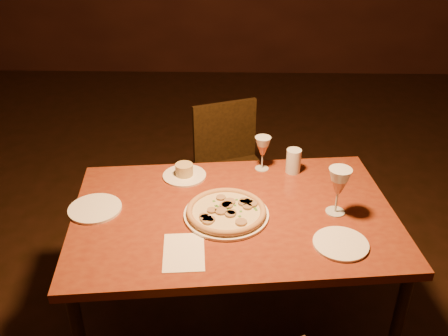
{
  "coord_description": "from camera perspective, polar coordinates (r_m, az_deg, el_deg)",
  "views": [
    {
      "loc": [
        -0.08,
        -1.93,
        1.88
      ],
      "look_at": [
        -0.12,
        -0.2,
        0.88
      ],
      "focal_mm": 40.0,
      "sensor_mm": 36.0,
      "label": 1
    }
  ],
  "objects": [
    {
      "name": "side_plate_near",
      "position": [
        1.93,
        13.19,
        -8.43
      ],
      "size": [
        0.21,
        0.21,
        0.01
      ],
      "primitive_type": "cylinder",
      "color": "white",
      "rests_on": "dining_table"
    },
    {
      "name": "water_tumbler",
      "position": [
        2.32,
        7.94,
        0.81
      ],
      "size": [
        0.07,
        0.07,
        0.11
      ],
      "primitive_type": "cylinder",
      "color": "silver",
      "rests_on": "dining_table"
    },
    {
      "name": "pizza_plate",
      "position": [
        2.02,
        0.26,
        -5.01
      ],
      "size": [
        0.35,
        0.35,
        0.04
      ],
      "color": "white",
      "rests_on": "dining_table"
    },
    {
      "name": "dining_table",
      "position": [
        2.09,
        1.13,
        -6.46
      ],
      "size": [
        1.4,
        0.98,
        0.7
      ],
      "rotation": [
        0.0,
        0.0,
        0.11
      ],
      "color": "brown",
      "rests_on": "floor"
    },
    {
      "name": "side_plate_left",
      "position": [
        2.13,
        -14.53,
        -4.51
      ],
      "size": [
        0.22,
        0.22,
        0.01
      ],
      "primitive_type": "cylinder",
      "color": "white",
      "rests_on": "dining_table"
    },
    {
      "name": "ramekin_saucer",
      "position": [
        2.29,
        -4.56,
        -0.52
      ],
      "size": [
        0.2,
        0.2,
        0.06
      ],
      "color": "white",
      "rests_on": "dining_table"
    },
    {
      "name": "chair_far",
      "position": [
        2.9,
        0.88,
        0.36
      ],
      "size": [
        0.5,
        0.5,
        0.79
      ],
      "rotation": [
        0.0,
        0.0,
        0.38
      ],
      "color": "black",
      "rests_on": "floor"
    },
    {
      "name": "menu_card",
      "position": [
        1.85,
        -4.61,
        -9.54
      ],
      "size": [
        0.17,
        0.23,
        0.0
      ],
      "primitive_type": "cube",
      "rotation": [
        0.0,
        0.0,
        0.09
      ],
      "color": "white",
      "rests_on": "dining_table"
    },
    {
      "name": "wine_glass_right",
      "position": [
        2.04,
        12.88,
        -2.6
      ],
      "size": [
        0.09,
        0.09,
        0.2
      ],
      "primitive_type": null,
      "color": "#BC6D4E",
      "rests_on": "dining_table"
    },
    {
      "name": "wine_glass_far",
      "position": [
        2.32,
        4.42,
        1.69
      ],
      "size": [
        0.07,
        0.07,
        0.17
      ],
      "primitive_type": null,
      "color": "#BC6D4E",
      "rests_on": "dining_table"
    },
    {
      "name": "floor",
      "position": [
        2.69,
        2.82,
        -14.32
      ],
      "size": [
        7.0,
        7.0,
        0.0
      ],
      "primitive_type": "plane",
      "color": "black",
      "rests_on": "ground"
    }
  ]
}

